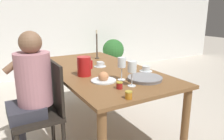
{
  "coord_description": "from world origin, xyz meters",
  "views": [
    {
      "loc": [
        -1.03,
        -2.06,
        1.33
      ],
      "look_at": [
        0.0,
        -0.28,
        0.78
      ],
      "focal_mm": 35.0,
      "sensor_mm": 36.0,
      "label": 1
    }
  ],
  "objects_px": {
    "wine_glass_juice": "(122,64)",
    "potted_plant": "(113,51)",
    "bread_plate": "(103,78)",
    "chair_person_side": "(44,110)",
    "teacup_across": "(100,65)",
    "jam_jar_red": "(119,85)",
    "serving_tray": "(145,78)",
    "teacup_near_person": "(146,69)",
    "jam_jar_amber": "(129,94)",
    "wine_glass_water": "(132,68)",
    "candlestick_tall": "(97,47)",
    "red_pitcher": "(84,66)",
    "person_seated": "(30,87)"
  },
  "relations": [
    {
      "from": "teacup_across",
      "to": "potted_plant",
      "type": "xyz_separation_m",
      "value": [
        1.3,
        1.93,
        -0.25
      ]
    },
    {
      "from": "person_seated",
      "to": "wine_glass_water",
      "type": "bearing_deg",
      "value": -123.42
    },
    {
      "from": "jam_jar_amber",
      "to": "candlestick_tall",
      "type": "bearing_deg",
      "value": 72.92
    },
    {
      "from": "teacup_across",
      "to": "bread_plate",
      "type": "distance_m",
      "value": 0.54
    },
    {
      "from": "person_seated",
      "to": "red_pitcher",
      "type": "distance_m",
      "value": 0.52
    },
    {
      "from": "teacup_near_person",
      "to": "teacup_across",
      "type": "bearing_deg",
      "value": 127.45
    },
    {
      "from": "wine_glass_juice",
      "to": "jam_jar_amber",
      "type": "bearing_deg",
      "value": -115.96
    },
    {
      "from": "teacup_across",
      "to": "wine_glass_water",
      "type": "bearing_deg",
      "value": -95.82
    },
    {
      "from": "wine_glass_juice",
      "to": "chair_person_side",
      "type": "bearing_deg",
      "value": 158.9
    },
    {
      "from": "wine_glass_water",
      "to": "jam_jar_amber",
      "type": "xyz_separation_m",
      "value": [
        -0.18,
        -0.21,
        -0.13
      ]
    },
    {
      "from": "chair_person_side",
      "to": "jam_jar_amber",
      "type": "height_order",
      "value": "chair_person_side"
    },
    {
      "from": "candlestick_tall",
      "to": "red_pitcher",
      "type": "bearing_deg",
      "value": -124.98
    },
    {
      "from": "wine_glass_juice",
      "to": "serving_tray",
      "type": "relative_size",
      "value": 0.66
    },
    {
      "from": "red_pitcher",
      "to": "jam_jar_red",
      "type": "bearing_deg",
      "value": -78.6
    },
    {
      "from": "jam_jar_amber",
      "to": "chair_person_side",
      "type": "bearing_deg",
      "value": 125.24
    },
    {
      "from": "wine_glass_water",
      "to": "candlestick_tall",
      "type": "distance_m",
      "value": 1.17
    },
    {
      "from": "person_seated",
      "to": "jam_jar_amber",
      "type": "xyz_separation_m",
      "value": [
        0.55,
        -0.69,
        0.06
      ]
    },
    {
      "from": "person_seated",
      "to": "candlestick_tall",
      "type": "relative_size",
      "value": 3.13
    },
    {
      "from": "serving_tray",
      "to": "teacup_across",
      "type": "bearing_deg",
      "value": 100.89
    },
    {
      "from": "chair_person_side",
      "to": "red_pitcher",
      "type": "height_order",
      "value": "red_pitcher"
    },
    {
      "from": "wine_glass_juice",
      "to": "bread_plate",
      "type": "distance_m",
      "value": 0.21
    },
    {
      "from": "chair_person_side",
      "to": "potted_plant",
      "type": "bearing_deg",
      "value": -42.22
    },
    {
      "from": "chair_person_side",
      "to": "potted_plant",
      "type": "distance_m",
      "value": 3.0
    },
    {
      "from": "jam_jar_red",
      "to": "wine_glass_juice",
      "type": "bearing_deg",
      "value": 53.46
    },
    {
      "from": "jam_jar_amber",
      "to": "potted_plant",
      "type": "height_order",
      "value": "jam_jar_amber"
    },
    {
      "from": "chair_person_side",
      "to": "teacup_near_person",
      "type": "height_order",
      "value": "chair_person_side"
    },
    {
      "from": "teacup_near_person",
      "to": "potted_plant",
      "type": "height_order",
      "value": "teacup_near_person"
    },
    {
      "from": "jam_jar_red",
      "to": "potted_plant",
      "type": "relative_size",
      "value": 0.07
    },
    {
      "from": "candlestick_tall",
      "to": "serving_tray",
      "type": "bearing_deg",
      "value": -92.19
    },
    {
      "from": "red_pitcher",
      "to": "wine_glass_water",
      "type": "bearing_deg",
      "value": -65.53
    },
    {
      "from": "bread_plate",
      "to": "jam_jar_red",
      "type": "relative_size",
      "value": 3.96
    },
    {
      "from": "bread_plate",
      "to": "candlestick_tall",
      "type": "bearing_deg",
      "value": 67.18
    },
    {
      "from": "red_pitcher",
      "to": "bread_plate",
      "type": "distance_m",
      "value": 0.27
    },
    {
      "from": "red_pitcher",
      "to": "teacup_near_person",
      "type": "distance_m",
      "value": 0.65
    },
    {
      "from": "wine_glass_juice",
      "to": "teacup_across",
      "type": "distance_m",
      "value": 0.56
    },
    {
      "from": "teacup_near_person",
      "to": "bread_plate",
      "type": "xyz_separation_m",
      "value": [
        -0.54,
        -0.07,
        0.0
      ]
    },
    {
      "from": "teacup_across",
      "to": "jam_jar_red",
      "type": "height_order",
      "value": "same"
    },
    {
      "from": "jam_jar_red",
      "to": "chair_person_side",
      "type": "bearing_deg",
      "value": 139.41
    },
    {
      "from": "teacup_near_person",
      "to": "bread_plate",
      "type": "height_order",
      "value": "bread_plate"
    },
    {
      "from": "red_pitcher",
      "to": "jam_jar_red",
      "type": "xyz_separation_m",
      "value": [
        0.1,
        -0.49,
        -0.06
      ]
    },
    {
      "from": "wine_glass_juice",
      "to": "potted_plant",
      "type": "relative_size",
      "value": 0.27
    },
    {
      "from": "teacup_near_person",
      "to": "jam_jar_red",
      "type": "relative_size",
      "value": 2.35
    },
    {
      "from": "jam_jar_red",
      "to": "potted_plant",
      "type": "height_order",
      "value": "jam_jar_red"
    },
    {
      "from": "wine_glass_juice",
      "to": "potted_plant",
      "type": "xyz_separation_m",
      "value": [
        1.36,
        2.48,
        -0.38
      ]
    },
    {
      "from": "jam_jar_red",
      "to": "candlestick_tall",
      "type": "height_order",
      "value": "candlestick_tall"
    },
    {
      "from": "chair_person_side",
      "to": "wine_glass_juice",
      "type": "xyz_separation_m",
      "value": [
        0.66,
        -0.25,
        0.4
      ]
    },
    {
      "from": "red_pitcher",
      "to": "candlestick_tall",
      "type": "bearing_deg",
      "value": 55.02
    },
    {
      "from": "teacup_across",
      "to": "serving_tray",
      "type": "distance_m",
      "value": 0.66
    },
    {
      "from": "person_seated",
      "to": "bread_plate",
      "type": "relative_size",
      "value": 5.23
    },
    {
      "from": "jam_jar_amber",
      "to": "candlestick_tall",
      "type": "distance_m",
      "value": 1.43
    }
  ]
}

